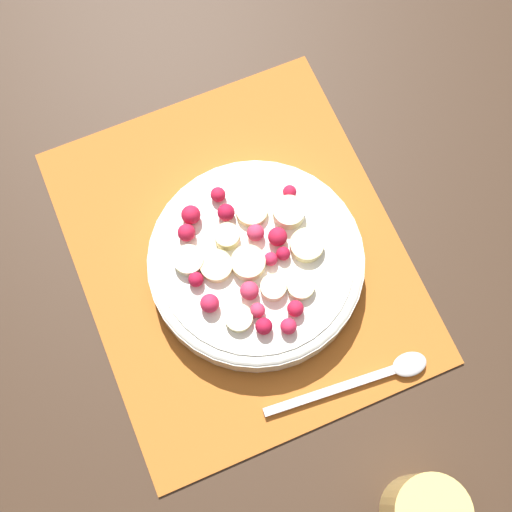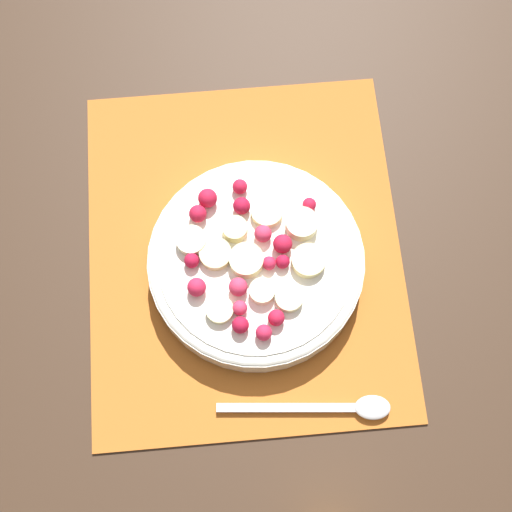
{
  "view_description": "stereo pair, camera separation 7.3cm",
  "coord_description": "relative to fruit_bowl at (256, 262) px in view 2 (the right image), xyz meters",
  "views": [
    {
      "loc": [
        -0.24,
        0.08,
        0.74
      ],
      "look_at": [
        -0.02,
        -0.01,
        0.05
      ],
      "focal_mm": 50.0,
      "sensor_mm": 36.0,
      "label": 1
    },
    {
      "loc": [
        -0.25,
        0.01,
        0.74
      ],
      "look_at": [
        -0.02,
        -0.01,
        0.05
      ],
      "focal_mm": 50.0,
      "sensor_mm": 36.0,
      "label": 2
    }
  ],
  "objects": [
    {
      "name": "placemat",
      "position": [
        0.02,
        0.01,
        -0.02
      ],
      "size": [
        0.4,
        0.34,
        0.01
      ],
      "color": "#B26023",
      "rests_on": "ground_plane"
    },
    {
      "name": "fruit_bowl",
      "position": [
        0.0,
        0.0,
        0.0
      ],
      "size": [
        0.23,
        0.23,
        0.05
      ],
      "color": "silver",
      "rests_on": "placemat"
    },
    {
      "name": "spoon",
      "position": [
        -0.16,
        -0.07,
        -0.02
      ],
      "size": [
        0.03,
        0.18,
        0.01
      ],
      "rotation": [
        0.0,
        0.0,
        4.63
      ],
      "color": "silver",
      "rests_on": "placemat"
    },
    {
      "name": "ground_plane",
      "position": [
        0.02,
        0.01,
        -0.03
      ],
      "size": [
        3.0,
        3.0,
        0.0
      ],
      "primitive_type": "plane",
      "color": "#382619"
    }
  ]
}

